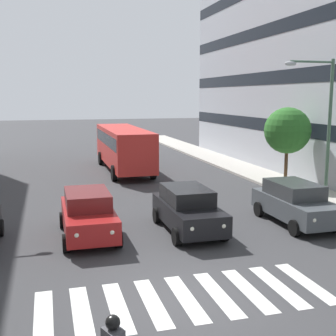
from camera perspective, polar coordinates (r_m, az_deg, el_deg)
The scene contains 9 objects.
ground_plane at distance 11.98m, azimuth 2.33°, elevation -16.56°, with size 180.00×180.00×0.00m, color #38383A.
building_left_block_0 at distance 35.70m, azimuth 17.22°, elevation 13.51°, with size 8.33×23.39×16.14m.
crosswalk_markings at distance 11.98m, azimuth 2.33°, elevation -16.55°, with size 7.65×2.80×0.01m.
car_0 at distance 18.86m, azimuth 16.21°, elevation -4.35°, with size 2.02×4.44×1.72m.
car_1 at distance 17.14m, azimuth 2.59°, elevation -5.36°, with size 2.02×4.44×1.72m.
car_2 at distance 16.72m, azimuth -10.37°, elevation -5.88°, with size 2.02×4.44×1.72m.
bus_behind_traffic at distance 30.99m, azimuth -5.84°, elevation 3.06°, with size 2.78×10.50×3.00m.
street_lamp_left at distance 21.51m, azimuth 19.44°, elevation 6.26°, with size 2.53×0.28×6.75m.
street_tree_2 at distance 26.03m, azimuth 15.29°, elevation 4.72°, with size 2.65×2.65×4.46m.
Camera 1 is at (3.34, 10.25, 5.24)m, focal length 46.81 mm.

